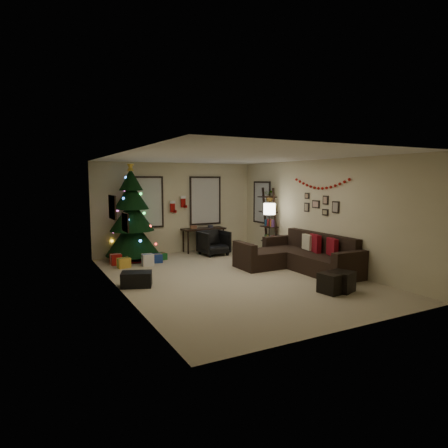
{
  "coord_description": "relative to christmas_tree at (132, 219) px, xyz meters",
  "views": [
    {
      "loc": [
        -4.2,
        -7.54,
        2.2
      ],
      "look_at": [
        0.1,
        0.6,
        1.15
      ],
      "focal_mm": 31.2,
      "sensor_mm": 36.0,
      "label": 1
    }
  ],
  "objects": [
    {
      "name": "bookshelf",
      "position": [
        3.78,
        -1.15,
        -0.17
      ],
      "size": [
        0.3,
        0.58,
        1.97
      ],
      "color": "black",
      "rests_on": "floor"
    },
    {
      "name": "art_abstract",
      "position": [
        -1.0,
        -3.41,
        0.29
      ],
      "size": [
        0.04,
        0.45,
        0.35
      ],
      "color": "black",
      "rests_on": "wall_left"
    },
    {
      "name": "wall_left",
      "position": [
        -1.02,
        -3.04,
        0.22
      ],
      "size": [
        0.0,
        7.0,
        7.0
      ],
      "primitive_type": "plane",
      "rotation": [
        1.57,
        0.0,
        1.57
      ],
      "color": "beige",
      "rests_on": "floor"
    },
    {
      "name": "garland",
      "position": [
        3.93,
        -3.12,
        0.98
      ],
      "size": [
        0.08,
        1.9,
        0.3
      ],
      "primitive_type": null,
      "color": "#A5140C",
      "rests_on": "wall_right"
    },
    {
      "name": "wall_back",
      "position": [
        1.48,
        0.46,
        0.22
      ],
      "size": [
        5.0,
        0.0,
        5.0
      ],
      "primitive_type": "plane",
      "rotation": [
        1.57,
        0.0,
        0.0
      ],
      "color": "beige",
      "rests_on": "floor"
    },
    {
      "name": "wall_front",
      "position": [
        1.48,
        -6.54,
        0.22
      ],
      "size": [
        5.0,
        0.0,
        5.0
      ],
      "primitive_type": "plane",
      "rotation": [
        -1.57,
        0.0,
        0.0
      ],
      "color": "beige",
      "rests_on": "floor"
    },
    {
      "name": "window_back_right",
      "position": [
        2.43,
        0.43,
        0.42
      ],
      "size": [
        1.05,
        0.06,
        1.5
      ],
      "color": "#728CB2",
      "rests_on": "wall_back"
    },
    {
      "name": "ceiling",
      "position": [
        1.48,
        -3.04,
        1.57
      ],
      "size": [
        7.0,
        7.0,
        0.0
      ],
      "primitive_type": "plane",
      "rotation": [
        3.14,
        0.0,
        0.0
      ],
      "color": "white",
      "rests_on": "floor"
    },
    {
      "name": "christmas_tree",
      "position": [
        0.0,
        0.0,
        0.0
      ],
      "size": [
        1.46,
        1.46,
        2.72
      ],
      "rotation": [
        0.0,
        0.0,
        -0.14
      ],
      "color": "black",
      "rests_on": "floor"
    },
    {
      "name": "wall_right",
      "position": [
        3.98,
        -3.04,
        0.22
      ],
      "size": [
        0.0,
        7.0,
        7.0
      ],
      "primitive_type": "plane",
      "rotation": [
        1.57,
        0.0,
        -1.57
      ],
      "color": "beige",
      "rests_on": "floor"
    },
    {
      "name": "gallery",
      "position": [
        3.96,
        -3.12,
        0.44
      ],
      "size": [
        0.03,
        1.25,
        0.54
      ],
      "color": "black",
      "rests_on": "wall_right"
    },
    {
      "name": "floor_lamp",
      "position": [
        3.43,
        -1.65,
        0.16
      ],
      "size": [
        0.33,
        0.33,
        1.55
      ],
      "rotation": [
        0.0,
        0.0,
        -0.05
      ],
      "color": "black",
      "rests_on": "floor"
    },
    {
      "name": "stocking_left",
      "position": [
        1.33,
        0.38,
        0.28
      ],
      "size": [
        0.2,
        0.05,
        0.36
      ],
      "color": "#990F0C",
      "rests_on": "wall_back"
    },
    {
      "name": "window_back_left",
      "position": [
        0.53,
        0.43,
        0.42
      ],
      "size": [
        1.05,
        0.06,
        1.5
      ],
      "color": "#728CB2",
      "rests_on": "wall_back"
    },
    {
      "name": "desk_chair",
      "position": [
        2.27,
        -0.47,
        -0.77
      ],
      "size": [
        0.75,
        0.71,
        0.72
      ],
      "primitive_type": "imported",
      "rotation": [
        0.0,
        0.0,
        0.07
      ],
      "color": "black",
      "rests_on": "floor"
    },
    {
      "name": "ottoman_near",
      "position": [
        2.59,
        -5.02,
        -0.93
      ],
      "size": [
        0.47,
        0.47,
        0.39
      ],
      "primitive_type": "cube",
      "rotation": [
        0.0,
        0.0,
        0.14
      ],
      "color": "black",
      "rests_on": "floor"
    },
    {
      "name": "window_right_wall",
      "position": [
        3.95,
        -0.49,
        0.37
      ],
      "size": [
        0.06,
        0.9,
        1.3
      ],
      "color": "#728CB2",
      "rests_on": "wall_right"
    },
    {
      "name": "presents",
      "position": [
        0.02,
        -0.72,
        -1.0
      ],
      "size": [
        1.5,
        0.88,
        0.3
      ],
      "rotation": [
        0.0,
        0.0,
        0.4
      ],
      "color": "silver",
      "rests_on": "floor"
    },
    {
      "name": "sofa",
      "position": [
        3.31,
        -3.1,
        -0.84
      ],
      "size": [
        1.94,
        2.82,
        0.88
      ],
      "color": "black",
      "rests_on": "floor"
    },
    {
      "name": "floor",
      "position": [
        1.48,
        -3.04,
        -1.13
      ],
      "size": [
        7.0,
        7.0,
        0.0
      ],
      "primitive_type": "plane",
      "color": "tan",
      "rests_on": "ground"
    },
    {
      "name": "desk",
      "position": [
        2.25,
        0.18,
        -0.49
      ],
      "size": [
        1.34,
        0.48,
        0.72
      ],
      "color": "black",
      "rests_on": "floor"
    },
    {
      "name": "art_map",
      "position": [
        -1.0,
        -2.33,
        0.5
      ],
      "size": [
        0.04,
        0.6,
        0.5
      ],
      "color": "black",
      "rests_on": "wall_left"
    },
    {
      "name": "pillow_red_b",
      "position": [
        3.69,
        -3.27,
        -0.49
      ],
      "size": [
        0.24,
        0.45,
        0.44
      ],
      "primitive_type": "cube",
      "rotation": [
        0.0,
        0.0,
        -0.3
      ],
      "color": "maroon",
      "rests_on": "sofa"
    },
    {
      "name": "storage_bin",
      "position": [
        -0.65,
        -2.79,
        -0.97
      ],
      "size": [
        0.72,
        0.6,
        0.31
      ],
      "primitive_type": "cube",
      "rotation": [
        0.0,
        0.0,
        -0.36
      ],
      "color": "black",
      "rests_on": "floor"
    },
    {
      "name": "ottoman_far",
      "position": [
        2.84,
        -5.03,
        -0.93
      ],
      "size": [
        0.54,
        0.54,
        0.4
      ],
      "primitive_type": "cube",
      "rotation": [
        0.0,
        0.0,
        0.36
      ],
      "color": "black",
      "rests_on": "floor"
    },
    {
      "name": "pillow_red_a",
      "position": [
        3.69,
        -3.85,
        -0.49
      ],
      "size": [
        0.23,
        0.42,
        0.41
      ],
      "primitive_type": "cube",
      "rotation": [
        0.0,
        0.0,
        -0.31
      ],
      "color": "maroon",
      "rests_on": "sofa"
    },
    {
      "name": "potted_plant",
      "position": [
        3.78,
        -1.11,
        0.69
      ],
      "size": [
        0.59,
        0.6,
        0.51
      ],
      "primitive_type": "imported",
      "rotation": [
        0.0,
        0.0,
        0.94
      ],
      "color": "#4C4C4C",
      "rests_on": "bookshelf"
    },
    {
      "name": "pillow_cream",
      "position": [
        3.69,
        -2.97,
        -0.5
      ],
      "size": [
        0.18,
        0.4,
        0.38
      ],
      "primitive_type": "cube",
      "rotation": [
        0.0,
        0.0,
        -0.18
      ],
      "color": "beige",
      "rests_on": "sofa"
    },
    {
      "name": "stocking_right",
      "position": [
        1.66,
        0.35,
        0.42
      ],
      "size": [
        0.2,
        0.05,
        0.36
      ],
      "color": "#990F0C",
      "rests_on": "wall_back"
    }
  ]
}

